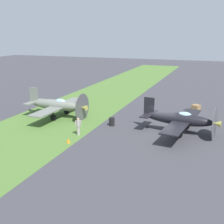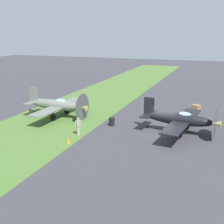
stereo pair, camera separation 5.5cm
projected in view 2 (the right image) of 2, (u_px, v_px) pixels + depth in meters
name	position (u px, v px, depth m)	size (l,w,h in m)	color
ground_plane	(161.00, 130.00, 30.54)	(160.00, 160.00, 0.00)	#38383D
grass_verge	(58.00, 119.00, 34.65)	(120.00, 11.00, 0.01)	#476B2D
airplane_lead	(180.00, 119.00, 29.41)	(9.76, 7.74, 3.46)	black
airplane_wingman	(57.00, 105.00, 35.02)	(9.72, 7.71, 3.47)	slate
ground_crew_chief	(78.00, 126.00, 28.98)	(0.46, 0.50, 1.73)	#9E998E
fuel_drum	(112.00, 122.00, 32.01)	(0.60, 0.60, 0.90)	black
supply_crate	(196.00, 107.00, 38.55)	(0.90, 0.90, 0.64)	olive
runway_marker_cone	(68.00, 141.00, 27.09)	(0.36, 0.36, 0.44)	orange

